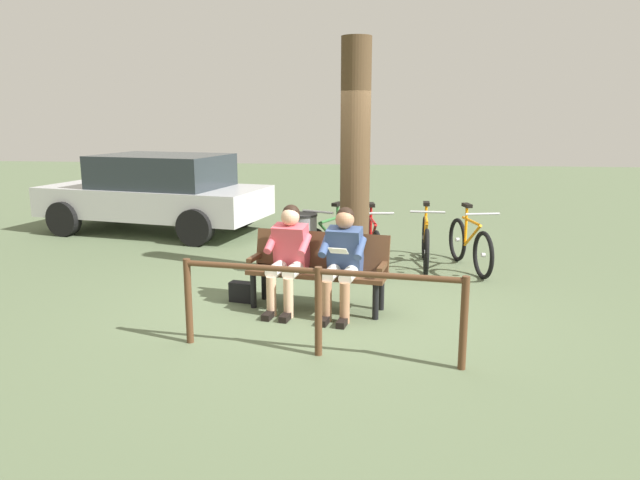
{
  "coord_description": "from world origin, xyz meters",
  "views": [
    {
      "loc": [
        -0.77,
        6.65,
        2.21
      ],
      "look_at": [
        0.03,
        -0.15,
        0.75
      ],
      "focal_mm": 33.22,
      "sensor_mm": 36.0,
      "label": 1
    }
  ],
  "objects_px": {
    "bench": "(319,265)",
    "person_companion": "(288,253)",
    "bicycle_orange": "(470,245)",
    "parked_car": "(157,191)",
    "handbag": "(242,292)",
    "person_reading": "(343,256)",
    "tree_trunk": "(355,163)",
    "litter_bin": "(303,244)",
    "bicycle_silver": "(372,244)",
    "bicycle_red": "(332,243)",
    "bicycle_blue": "(425,242)"
  },
  "relations": [
    {
      "from": "tree_trunk",
      "to": "bicycle_red",
      "type": "height_order",
      "value": "tree_trunk"
    },
    {
      "from": "bicycle_orange",
      "to": "parked_car",
      "type": "relative_size",
      "value": 0.37
    },
    {
      "from": "person_companion",
      "to": "litter_bin",
      "type": "bearing_deg",
      "value": -78.76
    },
    {
      "from": "bicycle_orange",
      "to": "handbag",
      "type": "bearing_deg",
      "value": -70.49
    },
    {
      "from": "litter_bin",
      "to": "bicycle_red",
      "type": "relative_size",
      "value": 0.55
    },
    {
      "from": "person_companion",
      "to": "bicycle_silver",
      "type": "distance_m",
      "value": 2.17
    },
    {
      "from": "person_reading",
      "to": "tree_trunk",
      "type": "height_order",
      "value": "tree_trunk"
    },
    {
      "from": "person_reading",
      "to": "handbag",
      "type": "relative_size",
      "value": 4.0
    },
    {
      "from": "bicycle_silver",
      "to": "person_companion",
      "type": "bearing_deg",
      "value": -33.46
    },
    {
      "from": "handbag",
      "to": "bicycle_silver",
      "type": "distance_m",
      "value": 2.33
    },
    {
      "from": "bicycle_orange",
      "to": "parked_car",
      "type": "bearing_deg",
      "value": -124.98
    },
    {
      "from": "handbag",
      "to": "bicycle_silver",
      "type": "bearing_deg",
      "value": -130.14
    },
    {
      "from": "person_reading",
      "to": "litter_bin",
      "type": "bearing_deg",
      "value": -57.21
    },
    {
      "from": "bench",
      "to": "person_reading",
      "type": "relative_size",
      "value": 1.38
    },
    {
      "from": "person_companion",
      "to": "tree_trunk",
      "type": "height_order",
      "value": "tree_trunk"
    },
    {
      "from": "bicycle_silver",
      "to": "bicycle_red",
      "type": "relative_size",
      "value": 1.06
    },
    {
      "from": "person_companion",
      "to": "litter_bin",
      "type": "xyz_separation_m",
      "value": [
        0.04,
        -1.46,
        -0.23
      ]
    },
    {
      "from": "person_reading",
      "to": "parked_car",
      "type": "height_order",
      "value": "parked_car"
    },
    {
      "from": "bicycle_silver",
      "to": "bicycle_blue",
      "type": "bearing_deg",
      "value": 96.19
    },
    {
      "from": "bicycle_orange",
      "to": "parked_car",
      "type": "xyz_separation_m",
      "value": [
        5.55,
        -2.18,
        0.41
      ]
    },
    {
      "from": "litter_bin",
      "to": "parked_car",
      "type": "bearing_deg",
      "value": -41.02
    },
    {
      "from": "bicycle_orange",
      "to": "parked_car",
      "type": "height_order",
      "value": "parked_car"
    },
    {
      "from": "person_companion",
      "to": "handbag",
      "type": "bearing_deg",
      "value": -7.64
    },
    {
      "from": "person_companion",
      "to": "bicycle_blue",
      "type": "xyz_separation_m",
      "value": [
        -1.68,
        -2.16,
        -0.3
      ]
    },
    {
      "from": "bicycle_red",
      "to": "parked_car",
      "type": "distance_m",
      "value": 4.23
    },
    {
      "from": "bench",
      "to": "person_companion",
      "type": "xyz_separation_m",
      "value": [
        0.34,
        0.11,
        0.16
      ]
    },
    {
      "from": "bench",
      "to": "litter_bin",
      "type": "height_order",
      "value": "same"
    },
    {
      "from": "person_companion",
      "to": "bicycle_red",
      "type": "xyz_separation_m",
      "value": [
        -0.3,
        -1.98,
        -0.3
      ]
    },
    {
      "from": "tree_trunk",
      "to": "bicycle_silver",
      "type": "distance_m",
      "value": 1.4
    },
    {
      "from": "bench",
      "to": "handbag",
      "type": "distance_m",
      "value": 1.01
    },
    {
      "from": "handbag",
      "to": "bicycle_orange",
      "type": "height_order",
      "value": "bicycle_orange"
    },
    {
      "from": "handbag",
      "to": "bicycle_silver",
      "type": "relative_size",
      "value": 0.18
    },
    {
      "from": "tree_trunk",
      "to": "person_companion",
      "type": "bearing_deg",
      "value": 62.96
    },
    {
      "from": "tree_trunk",
      "to": "bicycle_orange",
      "type": "bearing_deg",
      "value": -155.39
    },
    {
      "from": "bicycle_orange",
      "to": "parked_car",
      "type": "distance_m",
      "value": 5.98
    },
    {
      "from": "bicycle_blue",
      "to": "bicycle_red",
      "type": "relative_size",
      "value": 1.07
    },
    {
      "from": "bicycle_red",
      "to": "tree_trunk",
      "type": "bearing_deg",
      "value": 52.15
    },
    {
      "from": "litter_bin",
      "to": "bicycle_orange",
      "type": "height_order",
      "value": "bicycle_orange"
    },
    {
      "from": "bench",
      "to": "bicycle_silver",
      "type": "xyz_separation_m",
      "value": [
        -0.56,
        -1.85,
        -0.15
      ]
    },
    {
      "from": "handbag",
      "to": "litter_bin",
      "type": "bearing_deg",
      "value": -113.37
    },
    {
      "from": "bicycle_silver",
      "to": "bicycle_red",
      "type": "xyz_separation_m",
      "value": [
        0.59,
        -0.02,
        0.0
      ]
    },
    {
      "from": "parked_car",
      "to": "bicycle_blue",
      "type": "bearing_deg",
      "value": 168.21
    },
    {
      "from": "bench",
      "to": "handbag",
      "type": "xyz_separation_m",
      "value": [
        0.94,
        -0.08,
        -0.39
      ]
    },
    {
      "from": "bench",
      "to": "bicycle_blue",
      "type": "height_order",
      "value": "bicycle_blue"
    },
    {
      "from": "person_companion",
      "to": "bicycle_blue",
      "type": "height_order",
      "value": "person_companion"
    },
    {
      "from": "bicycle_silver",
      "to": "parked_car",
      "type": "relative_size",
      "value": 0.37
    },
    {
      "from": "bicycle_orange",
      "to": "bicycle_blue",
      "type": "relative_size",
      "value": 0.98
    },
    {
      "from": "handbag",
      "to": "litter_bin",
      "type": "distance_m",
      "value": 1.43
    },
    {
      "from": "handbag",
      "to": "bicycle_red",
      "type": "xyz_separation_m",
      "value": [
        -0.9,
        -1.79,
        0.24
      ]
    },
    {
      "from": "bicycle_silver",
      "to": "bicycle_orange",
      "type": "bearing_deg",
      "value": 85.69
    }
  ]
}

